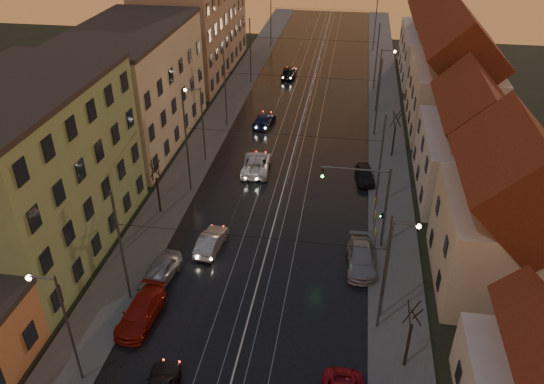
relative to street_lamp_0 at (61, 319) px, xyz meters
The scene contains 40 objects.
road 39.38m from the street_lamp_0, 76.53° to the left, with size 16.00×120.00×0.04m, color black.
sidewalk_left 38.31m from the street_lamp_0, 91.35° to the left, with size 4.00×120.00×0.15m, color #4C4C4C.
sidewalk_right 42.80m from the street_lamp_0, 63.31° to the left, with size 4.00×120.00×0.15m, color #4C4C4C.
tram_rail_0 38.92m from the street_lamp_0, 79.70° to the left, with size 0.06×120.00×0.03m, color gray.
tram_rail_1 39.20m from the street_lamp_0, 77.63° to the left, with size 0.06×120.00×0.03m, color gray.
tram_rail_2 39.56m from the street_lamp_0, 75.43° to the left, with size 0.06×120.00×0.03m, color gray.
tram_rail_3 39.94m from the street_lamp_0, 73.43° to the left, with size 0.06×120.00×0.03m, color gray.
apartment_left_1 14.73m from the street_lamp_0, 124.98° to the left, with size 10.00×18.00×13.00m, color #769760.
apartment_left_2 33.10m from the street_lamp_0, 104.70° to the left, with size 10.00×20.00×12.00m, color beige.
apartment_left_3 56.67m from the street_lamp_0, 98.53° to the left, with size 10.00×24.00×14.00m, color #8E775C.
house_right_1 29.17m from the street_lamp_0, 26.47° to the left, with size 8.67×10.20×10.80m.
house_right_2 36.84m from the street_lamp_0, 44.89° to the left, with size 9.18×12.24×9.20m.
house_right_3 48.61m from the street_lamp_0, 57.52° to the left, with size 9.18×14.28×11.50m.
house_right_4 64.52m from the street_lamp_0, 66.13° to the left, with size 9.18×16.32×10.00m.
catenary_pole_l_1 7.03m from the street_lamp_0, 85.88° to the left, with size 0.16×0.16×9.00m, color #595B60.
catenary_pole_r_1 19.04m from the street_lamp_0, 21.57° to the left, with size 0.16×0.16×9.00m, color #595B60.
catenary_pole_l_2 22.01m from the street_lamp_0, 88.69° to the left, with size 0.16×0.16×9.00m, color #595B60.
catenary_pole_r_2 28.24m from the street_lamp_0, 51.17° to the left, with size 0.16×0.16×9.00m, color #595B60.
catenary_pole_l_3 37.01m from the street_lamp_0, 89.22° to the left, with size 0.16×0.16×9.00m, color #595B60.
catenary_pole_r_3 41.02m from the street_lamp_0, 64.43° to the left, with size 0.16×0.16×9.00m, color #595B60.
catenary_pole_l_4 52.00m from the street_lamp_0, 89.44° to the left, with size 0.16×0.16×9.00m, color #595B60.
catenary_pole_r_4 54.93m from the street_lamp_0, 71.20° to the left, with size 0.16×0.16×9.00m, color #595B60.
catenary_pole_l_5 70.00m from the street_lamp_0, 89.59° to the left, with size 0.16×0.16×9.00m, color #595B60.
catenary_pole_r_5 72.21m from the street_lamp_0, 75.81° to the left, with size 0.16×0.16×9.00m, color #595B60.
street_lamp_0 is the anchor object (origin of this frame).
street_lamp_1 19.89m from the street_lamp_0, 23.72° to the left, with size 1.75×0.32×8.00m.
street_lamp_2 28.00m from the street_lamp_0, 90.00° to the left, with size 1.75×0.32×8.00m.
street_lamp_3 47.62m from the street_lamp_0, 67.52° to the left, with size 1.75×0.32×8.00m.
traffic_light_mast 23.42m from the street_lamp_0, 43.10° to the left, with size 5.30×0.32×7.20m.
bare_tree_0 18.19m from the street_lamp_0, 93.47° to the left, with size 1.09×1.09×5.11m.
bare_tree_1 19.86m from the street_lamp_0, 11.71° to the left, with size 1.09×1.09×5.11m.
bare_tree_2 37.56m from the street_lamp_0, 58.63° to the left, with size 1.09×1.09×5.11m.
driving_car_1 14.98m from the street_lamp_0, 71.02° to the left, with size 1.53×4.38×1.44m, color #A1A2A7.
driving_car_2 27.73m from the street_lamp_0, 77.55° to the left, with size 2.61×5.66×1.57m, color white.
driving_car_3 38.41m from the street_lamp_0, 82.77° to the left, with size 1.90×4.67×1.36m, color #182249.
driving_car_4 55.55m from the street_lamp_0, 84.28° to the left, with size 1.87×4.65×1.58m, color black.
parked_left_2 6.94m from the street_lamp_0, 68.59° to the left, with size 2.06×5.06×1.47m, color maroon.
parked_left_3 10.40m from the street_lamp_0, 78.34° to the left, with size 1.85×4.60×1.57m, color #9B9BA1.
parked_right_1 21.61m from the street_lamp_0, 38.79° to the left, with size 2.11×5.20×1.51m, color #9D9DA2.
parked_right_2 31.54m from the street_lamp_0, 57.70° to the left, with size 1.62×4.03×1.37m, color black.
Camera 1 is at (5.66, -17.11, 26.08)m, focal length 35.00 mm.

